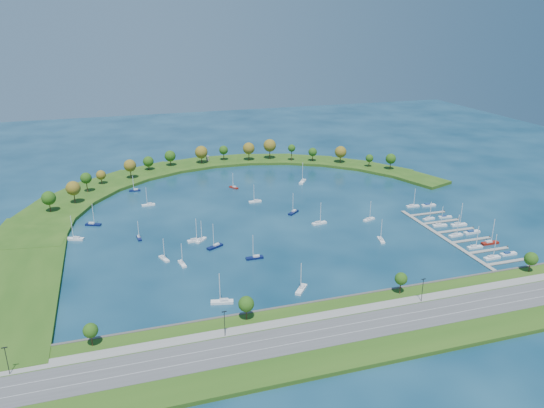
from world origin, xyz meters
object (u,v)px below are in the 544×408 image
object	(u,v)px
moored_boat_3	(135,190)
moored_boat_5	(255,201)
moored_boat_4	(215,246)
moored_boat_7	(303,181)
moored_boat_2	(381,239)
docked_boat_10	(413,206)
moored_boat_6	(164,258)
docked_boat_0	(492,257)
moored_boat_8	(293,212)
docked_boat_2	(475,246)
docked_boat_5	(472,232)
moored_boat_15	(93,224)
moored_boat_9	(75,238)
moored_boat_13	(148,204)
docked_boat_9	(445,217)
moored_boat_0	(195,240)
moored_boat_17	(301,289)
moored_boat_10	(319,223)
dock_system	(456,236)
moored_boat_11	(222,301)
moored_boat_12	(234,187)
harbor_tower	(207,158)
docked_boat_11	(428,205)
docked_boat_4	(456,235)
moored_boat_14	(139,237)
moored_boat_1	(182,263)
docked_boat_8	(429,218)
docked_boat_6	(440,225)
moored_boat_16	(369,219)
docked_boat_1	(508,254)
docked_boat_7	(459,224)
moored_boat_18	(201,240)
moored_boat_19	(255,257)

from	to	relation	value
moored_boat_3	moored_boat_5	size ratio (longest dim) A/B	0.91
moored_boat_4	moored_boat_5	bearing A→B (deg)	-150.73
moored_boat_4	moored_boat_7	xyz separation A→B (m)	(79.37, 87.51, 0.06)
moored_boat_2	docked_boat_10	bearing A→B (deg)	-34.63
moored_boat_6	docked_boat_0	world-z (taller)	docked_boat_0
moored_boat_8	docked_boat_2	world-z (taller)	moored_boat_8
moored_boat_6	docked_boat_5	bearing A→B (deg)	63.14
moored_boat_7	moored_boat_15	bearing A→B (deg)	-39.56
moored_boat_5	moored_boat_9	bearing A→B (deg)	12.62
moored_boat_6	docked_boat_10	world-z (taller)	docked_boat_10
moored_boat_13	docked_boat_9	xyz separation A→B (m)	(160.45, -71.03, -0.32)
moored_boat_0	moored_boat_17	bearing A→B (deg)	-68.58
moored_boat_2	moored_boat_15	bearing A→B (deg)	77.67
moored_boat_10	docked_boat_2	size ratio (longest dim) A/B	1.07
docked_boat_0	moored_boat_2	bearing A→B (deg)	137.49
dock_system	moored_boat_11	bearing A→B (deg)	-167.50
moored_boat_7	moored_boat_13	size ratio (longest dim) A/B	1.25
moored_boat_10	moored_boat_13	size ratio (longest dim) A/B	1.07
moored_boat_12	docked_boat_2	world-z (taller)	docked_boat_2
harbor_tower	moored_boat_11	xyz separation A→B (m)	(-33.50, -209.15, -3.09)
docked_boat_5	docked_boat_11	xyz separation A→B (m)	(1.91, 43.46, -0.06)
moored_boat_13	docked_boat_4	world-z (taller)	docked_boat_4
moored_boat_4	moored_boat_6	size ratio (longest dim) A/B	1.17
moored_boat_14	moored_boat_6	bearing A→B (deg)	12.51
moored_boat_1	moored_boat_14	size ratio (longest dim) A/B	1.11
docked_boat_0	moored_boat_12	bearing A→B (deg)	121.10
dock_system	docked_boat_8	distance (m)	25.31
moored_boat_9	docked_boat_9	world-z (taller)	moored_boat_9
moored_boat_3	moored_boat_10	bearing A→B (deg)	142.28
moored_boat_6	docked_boat_6	world-z (taller)	docked_boat_6
dock_system	docked_boat_0	size ratio (longest dim) A/B	6.54
moored_boat_2	dock_system	bearing A→B (deg)	-86.89
moored_boat_0	moored_boat_12	distance (m)	88.21
moored_boat_17	docked_boat_4	xyz separation A→B (m)	(97.22, 29.48, -0.04)
moored_boat_12	moored_boat_15	xyz separation A→B (m)	(-89.31, -40.84, 0.06)
moored_boat_6	moored_boat_13	xyz separation A→B (m)	(-0.76, 78.15, 0.02)
harbor_tower	moored_boat_15	bearing A→B (deg)	-128.13
moored_boat_16	docked_boat_1	xyz separation A→B (m)	(43.41, -60.73, -0.27)
docked_boat_7	docked_boat_2	bearing A→B (deg)	-106.99
moored_boat_9	moored_boat_18	size ratio (longest dim) A/B	1.21
moored_boat_6	docked_boat_10	size ratio (longest dim) A/B	0.95
moored_boat_7	docked_boat_9	bearing A→B (deg)	66.87
moored_boat_18	docked_boat_5	size ratio (longest dim) A/B	1.15
moored_boat_11	moored_boat_8	bearing A→B (deg)	-112.44
moored_boat_9	moored_boat_2	bearing A→B (deg)	-176.67
moored_boat_19	docked_boat_0	size ratio (longest dim) A/B	0.98
moored_boat_7	moored_boat_9	xyz separation A→B (m)	(-146.45, -56.72, -0.04)
moored_boat_7	moored_boat_19	size ratio (longest dim) A/B	1.18
moored_boat_12	docked_boat_7	distance (m)	144.44
moored_boat_7	docked_boat_6	bearing A→B (deg)	59.16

